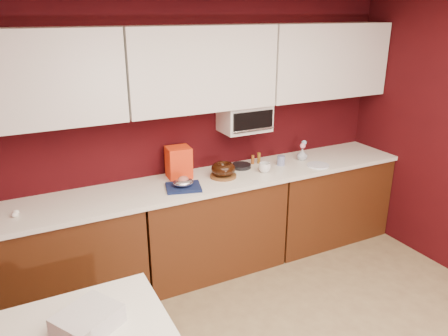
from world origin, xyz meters
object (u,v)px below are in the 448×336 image
foil_ham_nest (183,182)px  blue_jar (281,161)px  bundt_cake (223,169)px  newspaper_stack (88,321)px  coffee_mug (265,167)px  flower_vase (302,154)px  pandoro_box (179,162)px  toaster_oven (244,118)px

foil_ham_nest → blue_jar: (1.07, 0.12, -0.01)m
bundt_cake → newspaper_stack: bearing=-138.1°
foil_ham_nest → coffee_mug: (0.82, 0.02, -0.00)m
coffee_mug → newspaper_stack: 2.23m
coffee_mug → flower_vase: (0.52, 0.13, 0.01)m
foil_ham_nest → pandoro_box: pandoro_box is taller
pandoro_box → toaster_oven: bearing=4.7°
coffee_mug → newspaper_stack: coffee_mug is taller
blue_jar → flower_vase: size_ratio=0.73×
coffee_mug → foil_ham_nest: bearing=-178.3°
toaster_oven → bundt_cake: bearing=-150.0°
newspaper_stack → foil_ham_nest: bearing=49.8°
toaster_oven → flower_vase: size_ratio=3.58×
foil_ham_nest → newspaper_stack: (-1.03, -1.21, -0.15)m
coffee_mug → newspaper_stack: (-1.84, -1.24, -0.15)m
bundt_cake → newspaper_stack: 1.95m
foil_ham_nest → coffee_mug: coffee_mug is taller
pandoro_box → flower_vase: 1.28m
bundt_cake → coffee_mug: (0.40, -0.06, -0.03)m
coffee_mug → flower_vase: 0.54m
bundt_cake → pandoro_box: pandoro_box is taller
bundt_cake → flower_vase: (0.92, 0.07, -0.02)m
flower_vase → bundt_cake: bearing=-175.6°
blue_jar → flower_vase: bearing=6.8°
coffee_mug → newspaper_stack: size_ratio=0.35×
coffee_mug → flower_vase: size_ratio=0.85×
bundt_cake → blue_jar: size_ratio=2.39×
toaster_oven → foil_ham_nest: toaster_oven is taller
blue_jar → flower_vase: 0.28m
toaster_oven → coffee_mug: bearing=-70.2°
foil_ham_nest → pandoro_box: size_ratio=0.62×
blue_jar → newspaper_stack: bearing=-147.4°
blue_jar → newspaper_stack: size_ratio=0.30×
coffee_mug → blue_jar: coffee_mug is taller
bundt_cake → blue_jar: bearing=3.4°
toaster_oven → pandoro_box: 0.75m
coffee_mug → newspaper_stack: bearing=-146.1°
foil_ham_nest → newspaper_stack: 1.60m
toaster_oven → pandoro_box: toaster_oven is taller
toaster_oven → coffee_mug: size_ratio=4.20×
toaster_oven → newspaper_stack: 2.37m
pandoro_box → flower_vase: pandoro_box is taller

